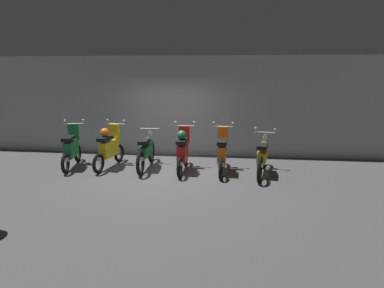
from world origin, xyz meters
name	(u,v)px	position (x,y,z in m)	size (l,w,h in m)	color
ground_plane	(161,175)	(0.00, 0.00, 0.00)	(80.00, 80.00, 0.00)	#4C4C4F
back_wall	(174,106)	(0.00, 2.23, 1.55)	(16.00, 0.30, 3.10)	#9EA0A3
motorbike_slot_0	(72,148)	(-2.62, 0.43, 0.53)	(0.58, 1.67, 1.29)	black
motorbike_slot_1	(109,147)	(-1.57, 0.52, 0.57)	(0.58, 1.67, 1.29)	black
motorbike_slot_2	(146,151)	(-0.52, 0.56, 0.49)	(0.56, 1.95, 1.03)	black
motorbike_slot_3	(183,150)	(0.52, 0.40, 0.57)	(0.59, 1.68, 1.29)	black
motorbike_slot_4	(222,153)	(1.57, 0.43, 0.53)	(0.59, 1.68, 1.29)	black
motorbike_slot_5	(262,156)	(2.62, 0.35, 0.49)	(0.61, 1.93, 1.15)	black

